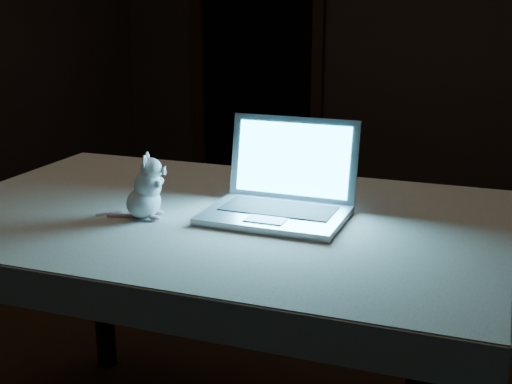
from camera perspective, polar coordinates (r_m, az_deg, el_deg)
The scene contains 7 objects.
floor at distance 2.74m, azimuth -3.31°, elevation -14.79°, with size 5.00×5.00×0.00m, color black.
back_wall at distance 4.68m, azimuth 12.57°, elevation 14.34°, with size 4.50×0.04×2.60m, color black.
doorway at distance 5.09m, azimuth 0.10°, elevation 12.15°, with size 1.06×0.36×2.13m, color black, non-canonical shape.
table at distance 2.11m, azimuth -3.30°, elevation -12.35°, with size 1.50×0.96×0.80m, color black, non-canonical shape.
tablecloth at distance 1.97m, azimuth -6.25°, elevation -3.01°, with size 1.60×1.06×0.10m, color beige, non-canonical shape.
laptop at distance 1.85m, azimuth 1.60°, elevation 1.57°, with size 0.38×0.34×0.26m, color #B1B0B5, non-canonical shape.
plush_mouse at distance 1.89m, azimuth -9.40°, elevation 0.47°, with size 0.13×0.13×0.18m, color silver, non-canonical shape.
Camera 1 is at (1.21, -2.02, 1.40)m, focal length 48.00 mm.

